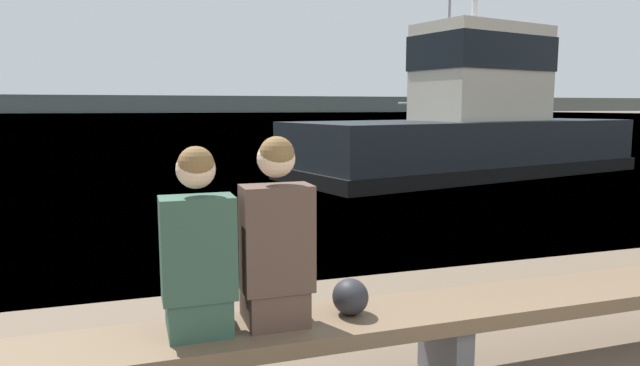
# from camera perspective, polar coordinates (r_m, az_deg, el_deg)

# --- Properties ---
(water_surface) EXTENTS (240.00, 240.00, 0.00)m
(water_surface) POSITION_cam_1_polar(r_m,az_deg,el_deg) (125.11, -17.72, 6.54)
(water_surface) COLOR #426B8E
(water_surface) RESTS_ON ground
(far_shoreline) EXTENTS (600.00, 12.00, 4.76)m
(far_shoreline) POSITION_cam_1_polar(r_m,az_deg,el_deg) (172.96, -18.01, 7.53)
(far_shoreline) COLOR #4C4C42
(far_shoreline) RESTS_ON ground
(bench_main) EXTENTS (7.91, 0.54, 0.49)m
(bench_main) POSITION_cam_1_polar(r_m,az_deg,el_deg) (3.65, 12.46, -12.88)
(bench_main) COLOR brown
(bench_main) RESTS_ON ground
(person_left) EXTENTS (0.38, 0.36, 1.00)m
(person_left) POSITION_cam_1_polar(r_m,az_deg,el_deg) (3.04, -12.13, -6.87)
(person_left) COLOR #2D4C3D
(person_left) RESTS_ON bench_main
(person_right) EXTENTS (0.38, 0.36, 1.04)m
(person_right) POSITION_cam_1_polar(r_m,az_deg,el_deg) (3.10, -4.41, -5.99)
(person_right) COLOR #4C382D
(person_right) RESTS_ON bench_main
(shopping_bag) EXTENTS (0.21, 0.23, 0.21)m
(shopping_bag) POSITION_cam_1_polar(r_m,az_deg,el_deg) (3.35, 3.05, -11.29)
(shopping_bag) COLOR #232328
(shopping_bag) RESTS_ON bench_main
(tugboat_red) EXTENTS (9.82, 5.26, 5.72)m
(tugboat_red) POSITION_cam_1_polar(r_m,az_deg,el_deg) (14.74, 14.80, 5.39)
(tugboat_red) COLOR black
(tugboat_red) RESTS_ON water_surface
(moored_sailboat) EXTENTS (10.14, 4.04, 9.54)m
(moored_sailboat) POSITION_cam_1_polar(r_m,az_deg,el_deg) (26.22, 13.46, 4.86)
(moored_sailboat) COLOR #333338
(moored_sailboat) RESTS_ON water_surface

